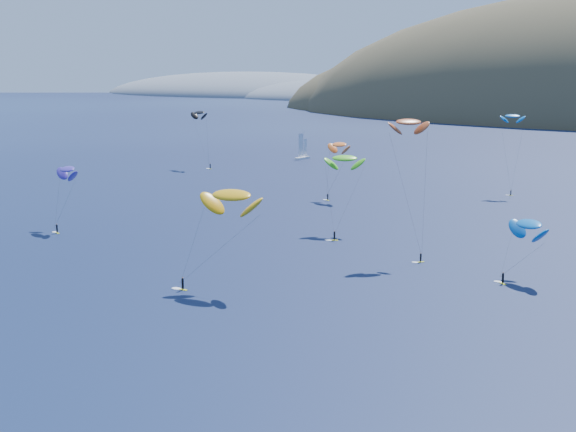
# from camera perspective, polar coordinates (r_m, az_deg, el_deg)

# --- Properties ---
(headland) EXTENTS (460.00, 250.00, 60.00)m
(headland) POSITION_cam_1_polar(r_m,az_deg,el_deg) (947.48, -1.37, 8.42)
(headland) COLOR slate
(headland) RESTS_ON ground
(sailboat) EXTENTS (9.04, 7.85, 11.34)m
(sailboat) POSITION_cam_1_polar(r_m,az_deg,el_deg) (314.38, 1.02, 4.24)
(sailboat) COLOR white
(sailboat) RESTS_ON ground
(kitesurfer_1) EXTENTS (9.19, 8.40, 17.38)m
(kitesurfer_1) POSITION_cam_1_polar(r_m,az_deg,el_deg) (221.52, 3.66, 5.09)
(kitesurfer_1) COLOR yellow
(kitesurfer_1) RESTS_ON ground
(kitesurfer_2) EXTENTS (11.93, 9.77, 18.73)m
(kitesurfer_2) POSITION_cam_1_polar(r_m,az_deg,el_deg) (133.77, -4.05, 1.49)
(kitesurfer_2) COLOR yellow
(kitesurfer_2) RESTS_ON ground
(kitesurfer_3) EXTENTS (9.52, 15.60, 18.64)m
(kitesurfer_3) POSITION_cam_1_polar(r_m,az_deg,el_deg) (179.79, 4.05, 4.11)
(kitesurfer_3) COLOR yellow
(kitesurfer_3) RESTS_ON ground
(kitesurfer_4) EXTENTS (7.14, 6.77, 24.07)m
(kitesurfer_4) POSITION_cam_1_polar(r_m,az_deg,el_deg) (238.71, 15.68, 6.85)
(kitesurfer_4) COLOR yellow
(kitesurfer_4) RESTS_ON ground
(kitesurfer_5) EXTENTS (10.05, 11.36, 12.27)m
(kitesurfer_5) POSITION_cam_1_polar(r_m,az_deg,el_deg) (145.32, 16.76, -0.56)
(kitesurfer_5) COLOR yellow
(kitesurfer_5) RESTS_ON ground
(kitesurfer_9) EXTENTS (10.20, 10.09, 28.23)m
(kitesurfer_9) POSITION_cam_1_polar(r_m,az_deg,el_deg) (157.05, 8.58, 6.61)
(kitesurfer_9) COLOR yellow
(kitesurfer_9) RESTS_ON ground
(kitesurfer_10) EXTENTS (9.27, 9.90, 15.84)m
(kitesurfer_10) POSITION_cam_1_polar(r_m,az_deg,el_deg) (188.52, -15.43, 3.22)
(kitesurfer_10) COLOR yellow
(kitesurfer_10) RESTS_ON ground
(kitesurfer_12) EXTENTS (11.86, 6.14, 21.88)m
(kitesurfer_12) POSITION_cam_1_polar(r_m,az_deg,el_deg) (290.66, -6.34, 7.31)
(kitesurfer_12) COLOR yellow
(kitesurfer_12) RESTS_ON ground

